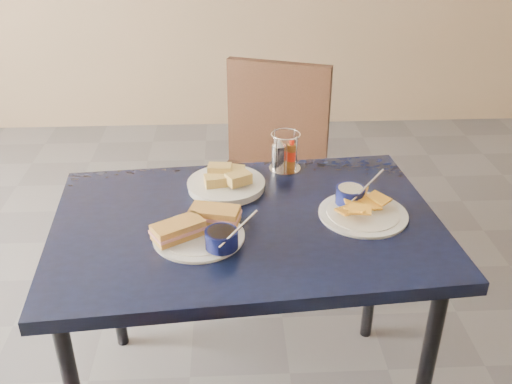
{
  "coord_description": "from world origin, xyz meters",
  "views": [
    {
      "loc": [
        0.17,
        -1.54,
        1.64
      ],
      "look_at": [
        0.24,
        -0.06,
        0.82
      ],
      "focal_mm": 40.0,
      "sensor_mm": 36.0,
      "label": 1
    }
  ],
  "objects_px": {
    "plantain_plate": "(359,206)",
    "condiment_caddy": "(284,154)",
    "sandwich_plate": "(202,230)",
    "dining_table": "(247,240)",
    "chair_far": "(264,160)",
    "bread_basket": "(226,182)"
  },
  "relations": [
    {
      "from": "plantain_plate",
      "to": "bread_basket",
      "type": "relative_size",
      "value": 1.07
    },
    {
      "from": "sandwich_plate",
      "to": "chair_far",
      "type": "bearing_deg",
      "value": 75.77
    },
    {
      "from": "sandwich_plate",
      "to": "dining_table",
      "type": "bearing_deg",
      "value": 35.0
    },
    {
      "from": "dining_table",
      "to": "plantain_plate",
      "type": "height_order",
      "value": "plantain_plate"
    },
    {
      "from": "chair_far",
      "to": "bread_basket",
      "type": "relative_size",
      "value": 3.88
    },
    {
      "from": "chair_far",
      "to": "plantain_plate",
      "type": "distance_m",
      "value": 0.85
    },
    {
      "from": "sandwich_plate",
      "to": "plantain_plate",
      "type": "relative_size",
      "value": 1.13
    },
    {
      "from": "dining_table",
      "to": "sandwich_plate",
      "type": "xyz_separation_m",
      "value": [
        -0.13,
        -0.09,
        0.1
      ]
    },
    {
      "from": "chair_far",
      "to": "dining_table",
      "type": "bearing_deg",
      "value": -97.19
    },
    {
      "from": "chair_far",
      "to": "condiment_caddy",
      "type": "distance_m",
      "value": 0.55
    },
    {
      "from": "plantain_plate",
      "to": "condiment_caddy",
      "type": "xyz_separation_m",
      "value": [
        -0.2,
        0.3,
        0.04
      ]
    },
    {
      "from": "dining_table",
      "to": "bread_basket",
      "type": "bearing_deg",
      "value": 106.49
    },
    {
      "from": "bread_basket",
      "to": "condiment_caddy",
      "type": "xyz_separation_m",
      "value": [
        0.2,
        0.13,
        0.03
      ]
    },
    {
      "from": "plantain_plate",
      "to": "condiment_caddy",
      "type": "height_order",
      "value": "condiment_caddy"
    },
    {
      "from": "dining_table",
      "to": "plantain_plate",
      "type": "bearing_deg",
      "value": 4.92
    },
    {
      "from": "dining_table",
      "to": "plantain_plate",
      "type": "xyz_separation_m",
      "value": [
        0.34,
        0.03,
        0.09
      ]
    },
    {
      "from": "chair_far",
      "to": "sandwich_plate",
      "type": "bearing_deg",
      "value": -104.23
    },
    {
      "from": "chair_far",
      "to": "plantain_plate",
      "type": "height_order",
      "value": "chair_far"
    },
    {
      "from": "plantain_plate",
      "to": "condiment_caddy",
      "type": "distance_m",
      "value": 0.36
    },
    {
      "from": "condiment_caddy",
      "to": "sandwich_plate",
      "type": "bearing_deg",
      "value": -122.6
    },
    {
      "from": "plantain_plate",
      "to": "dining_table",
      "type": "bearing_deg",
      "value": -175.08
    },
    {
      "from": "plantain_plate",
      "to": "bread_basket",
      "type": "height_order",
      "value": "plantain_plate"
    }
  ]
}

